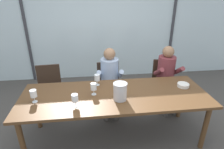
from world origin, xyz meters
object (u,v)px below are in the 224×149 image
Objects in this scene: chair_near_curtain at (49,86)px; person_pale_blue_shirt at (110,77)px; chair_left_of_center at (109,82)px; dining_table at (115,98)px; ice_bucket_primary at (120,91)px; tasting_bowl at (183,85)px; wine_glass_by_right_taster at (33,94)px; wine_glass_center_pour at (97,78)px; wine_glass_by_left_taster at (75,99)px; chair_center at (164,79)px; wine_glass_near_bucket at (94,87)px; person_maroon_top at (167,74)px.

person_pale_blue_shirt is (1.10, -0.13, 0.17)m from chair_near_curtain.
dining_table is at bearing -94.89° from chair_left_of_center.
ice_bucket_primary is 1.05m from tasting_bowl.
chair_near_curtain is 1.57m from ice_bucket_primary.
wine_glass_center_pour is at bearing 24.52° from wine_glass_by_right_taster.
dining_table is 0.62m from wine_glass_by_left_taster.
wine_glass_by_left_taster reaches higher than dining_table.
wine_glass_near_bucket is at bearing -139.92° from chair_center.
chair_left_of_center is at bearing 143.00° from tasting_bowl.
chair_left_of_center is at bearing 89.69° from dining_table.
wine_glass_near_bucket is at bearing 173.65° from dining_table.
wine_glass_by_left_taster is at bearing -119.88° from chair_left_of_center.
wine_glass_by_right_taster is (-0.54, 0.17, 0.00)m from wine_glass_by_left_taster.
chair_left_of_center is 0.73m from wine_glass_center_pour.
tasting_bowl is 1.64m from wine_glass_by_left_taster.
wine_glass_by_right_taster is at bearing -176.43° from dining_table.
wine_glass_near_bucket reaches higher than tasting_bowl.
ice_bucket_primary is at bearing -69.71° from dining_table.
chair_left_of_center reaches higher than tasting_bowl.
chair_center is at bearing 88.02° from tasting_bowl.
person_pale_blue_shirt is 6.88× the size of wine_glass_near_bucket.
chair_near_curtain is at bearing 176.83° from chair_left_of_center.
wine_glass_center_pour is at bearing -162.35° from person_maroon_top.
wine_glass_center_pour is (-0.24, -0.43, 0.20)m from person_pale_blue_shirt.
ice_bucket_primary reaches higher than tasting_bowl.
wine_glass_near_bucket is 0.79m from wine_glass_by_right_taster.
chair_center is 5.05× the size of wine_glass_by_left_taster.
chair_near_curtain is 5.05× the size of wine_glass_by_right_taster.
tasting_bowl is 1.36m from wine_glass_near_bucket.
chair_left_of_center reaches higher than dining_table.
ice_bucket_primary is at bearing -45.28° from chair_near_curtain.
wine_glass_center_pour is at bearing -148.18° from chair_center.
chair_center is at bearing 39.49° from dining_table.
chair_center is at bearing 86.54° from person_maroon_top.
tasting_bowl is 2.15m from wine_glass_by_right_taster.
dining_table is at bearing 110.29° from ice_bucket_primary.
person_maroon_top reaches higher than chair_center.
person_pale_blue_shirt is (-1.08, -0.15, 0.17)m from chair_center.
wine_glass_by_left_taster and wine_glass_near_bucket have the same top height.
wine_glass_by_right_taster is (-2.17, -0.96, 0.37)m from chair_center.
wine_glass_by_left_taster is (-0.54, -0.99, 0.20)m from person_pale_blue_shirt.
wine_glass_near_bucket is at bearing -153.07° from person_maroon_top.
chair_center is at bearing -4.81° from chair_left_of_center.
chair_center is (1.09, 0.90, -0.18)m from dining_table.
dining_table is at bearing -6.35° from wine_glass_near_bucket.
chair_left_of_center is 5.05× the size of wine_glass_by_right_taster.
person_maroon_top reaches higher than chair_left_of_center.
chair_left_of_center is (0.00, 0.90, -0.18)m from dining_table.
wine_glass_by_right_taster is (-1.08, -0.97, 0.37)m from chair_left_of_center.
ice_bucket_primary reaches higher than chair_near_curtain.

